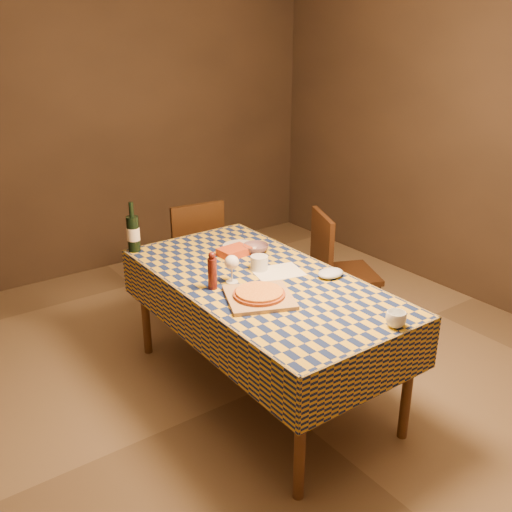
{
  "coord_description": "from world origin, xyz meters",
  "views": [
    {
      "loc": [
        -1.81,
        -2.46,
        2.15
      ],
      "look_at": [
        0.0,
        0.05,
        0.9
      ],
      "focal_mm": 40.0,
      "sensor_mm": 36.0,
      "label": 1
    }
  ],
  "objects_px": {
    "dining_table": "(261,291)",
    "bowl": "(256,248)",
    "cutting_board": "(259,297)",
    "pizza": "(259,293)",
    "white_plate": "(240,246)",
    "chair_far": "(193,251)",
    "wine_bottle": "(133,233)",
    "chair_right": "(336,267)"
  },
  "relations": [
    {
      "from": "bowl",
      "to": "white_plate",
      "type": "height_order",
      "value": "bowl"
    },
    {
      "from": "wine_bottle",
      "to": "chair_right",
      "type": "height_order",
      "value": "wine_bottle"
    },
    {
      "from": "bowl",
      "to": "chair_far",
      "type": "relative_size",
      "value": 0.18
    },
    {
      "from": "bowl",
      "to": "wine_bottle",
      "type": "height_order",
      "value": "wine_bottle"
    },
    {
      "from": "cutting_board",
      "to": "pizza",
      "type": "height_order",
      "value": "pizza"
    },
    {
      "from": "chair_far",
      "to": "chair_right",
      "type": "height_order",
      "value": "same"
    },
    {
      "from": "chair_far",
      "to": "bowl",
      "type": "bearing_deg",
      "value": -89.2
    },
    {
      "from": "cutting_board",
      "to": "bowl",
      "type": "bearing_deg",
      "value": 55.74
    },
    {
      "from": "wine_bottle",
      "to": "chair_far",
      "type": "relative_size",
      "value": 0.36
    },
    {
      "from": "pizza",
      "to": "chair_right",
      "type": "xyz_separation_m",
      "value": [
        1.07,
        0.51,
        -0.28
      ]
    },
    {
      "from": "dining_table",
      "to": "bowl",
      "type": "height_order",
      "value": "bowl"
    },
    {
      "from": "white_plate",
      "to": "chair_right",
      "type": "xyz_separation_m",
      "value": [
        0.71,
        -0.2,
        -0.25
      ]
    },
    {
      "from": "white_plate",
      "to": "chair_right",
      "type": "height_order",
      "value": "chair_right"
    },
    {
      "from": "chair_right",
      "to": "cutting_board",
      "type": "bearing_deg",
      "value": -154.48
    },
    {
      "from": "wine_bottle",
      "to": "dining_table",
      "type": "bearing_deg",
      "value": -64.57
    },
    {
      "from": "white_plate",
      "to": "chair_far",
      "type": "xyz_separation_m",
      "value": [
        0.02,
        0.69,
        -0.25
      ]
    },
    {
      "from": "dining_table",
      "to": "white_plate",
      "type": "height_order",
      "value": "white_plate"
    },
    {
      "from": "cutting_board",
      "to": "bowl",
      "type": "distance_m",
      "value": 0.7
    },
    {
      "from": "cutting_board",
      "to": "chair_far",
      "type": "xyz_separation_m",
      "value": [
        0.38,
        1.4,
        -0.26
      ]
    },
    {
      "from": "cutting_board",
      "to": "pizza",
      "type": "distance_m",
      "value": 0.02
    },
    {
      "from": "dining_table",
      "to": "chair_far",
      "type": "relative_size",
      "value": 1.98
    },
    {
      "from": "wine_bottle",
      "to": "white_plate",
      "type": "bearing_deg",
      "value": -30.53
    },
    {
      "from": "pizza",
      "to": "bowl",
      "type": "relative_size",
      "value": 2.11
    },
    {
      "from": "dining_table",
      "to": "white_plate",
      "type": "xyz_separation_m",
      "value": [
        0.19,
        0.5,
        0.08
      ]
    },
    {
      "from": "cutting_board",
      "to": "pizza",
      "type": "bearing_deg",
      "value": 0.0
    },
    {
      "from": "bowl",
      "to": "chair_right",
      "type": "xyz_separation_m",
      "value": [
        0.67,
        -0.07,
        -0.27
      ]
    },
    {
      "from": "white_plate",
      "to": "dining_table",
      "type": "bearing_deg",
      "value": -111.16
    },
    {
      "from": "dining_table",
      "to": "pizza",
      "type": "bearing_deg",
      "value": -128.28
    },
    {
      "from": "chair_far",
      "to": "chair_right",
      "type": "relative_size",
      "value": 1.0
    },
    {
      "from": "white_plate",
      "to": "chair_far",
      "type": "bearing_deg",
      "value": 88.04
    },
    {
      "from": "wine_bottle",
      "to": "chair_far",
      "type": "bearing_deg",
      "value": 27.86
    },
    {
      "from": "dining_table",
      "to": "bowl",
      "type": "bearing_deg",
      "value": 58.2
    },
    {
      "from": "pizza",
      "to": "cutting_board",
      "type": "bearing_deg",
      "value": 0.0
    },
    {
      "from": "cutting_board",
      "to": "chair_right",
      "type": "height_order",
      "value": "chair_right"
    },
    {
      "from": "dining_table",
      "to": "wine_bottle",
      "type": "distance_m",
      "value": 0.97
    },
    {
      "from": "cutting_board",
      "to": "pizza",
      "type": "xyz_separation_m",
      "value": [
        0.0,
        0.0,
        0.02
      ]
    },
    {
      "from": "pizza",
      "to": "white_plate",
      "type": "bearing_deg",
      "value": 63.2
    },
    {
      "from": "pizza",
      "to": "bowl",
      "type": "distance_m",
      "value": 0.7
    },
    {
      "from": "cutting_board",
      "to": "dining_table",
      "type": "bearing_deg",
      "value": 51.72
    },
    {
      "from": "white_plate",
      "to": "cutting_board",
      "type": "bearing_deg",
      "value": -116.8
    },
    {
      "from": "dining_table",
      "to": "bowl",
      "type": "relative_size",
      "value": 11.02
    },
    {
      "from": "pizza",
      "to": "chair_right",
      "type": "relative_size",
      "value": 0.38
    }
  ]
}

